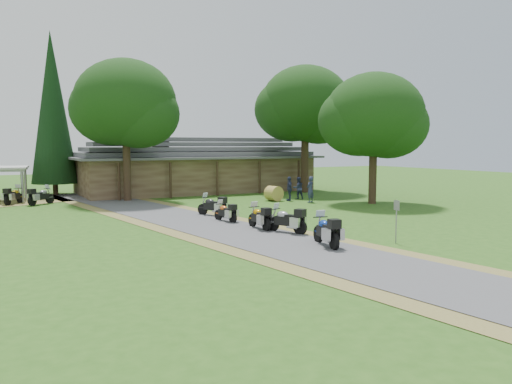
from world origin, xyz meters
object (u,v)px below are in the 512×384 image
lodge (197,164)px  motorcycle_row_b (286,219)px  motorcycle_row_d (225,211)px  motorcycle_carport_a (14,195)px  motorcycle_carport_b (41,195)px  motorcycle_row_c (259,216)px  hay_bale (274,193)px  motorcycle_row_e (212,205)px  motorcycle_row_a (326,229)px

lodge → motorcycle_row_b: bearing=-101.2°
motorcycle_row_b → motorcycle_row_d: motorcycle_row_b is taller
lodge → motorcycle_row_b: (-4.39, -22.16, -1.77)m
motorcycle_row_d → motorcycle_carport_a: size_ratio=0.85×
motorcycle_carport_b → motorcycle_carport_a: bearing=108.1°
motorcycle_row_b → motorcycle_row_c: bearing=-3.6°
motorcycle_row_d → motorcycle_carport_a: (-9.65, 14.46, 0.10)m
lodge → motorcycle_carport_a: 15.47m
lodge → motorcycle_carport_b: lodge is taller
motorcycle_row_b → motorcycle_carport_a: (-10.67, 19.04, -0.01)m
motorcycle_row_c → motorcycle_row_d: size_ratio=1.13×
motorcycle_row_b → hay_bale: bearing=-51.9°
motorcycle_row_b → motorcycle_row_e: size_ratio=1.03×
motorcycle_row_c → motorcycle_row_e: (-0.18, 5.33, 0.01)m
motorcycle_row_c → motorcycle_row_e: motorcycle_row_e is taller
motorcycle_row_a → motorcycle_carport_b: size_ratio=1.06×
lodge → hay_bale: (2.09, -10.09, -1.89)m
motorcycle_row_c → motorcycle_carport_a: size_ratio=0.97×
lodge → motorcycle_row_c: bearing=-103.6°
motorcycle_row_c → motorcycle_row_e: 5.33m
motorcycle_row_d → hay_bale: 10.59m
lodge → motorcycle_carport_b: 14.18m
hay_bale → motorcycle_row_e: bearing=-144.5°
lodge → motorcycle_row_d: (-5.40, -17.58, -1.88)m
lodge → motorcycle_carport_b: bearing=-162.1°
motorcycle_carport_a → motorcycle_row_d: bearing=-112.6°
motorcycle_carport_b → hay_bale: size_ratio=1.74×
motorcycle_row_b → hay_bale: (6.48, 12.06, -0.12)m
motorcycle_row_a → motorcycle_carport_b: 23.00m
lodge → motorcycle_row_b: 22.66m
motorcycle_row_e → hay_bale: motorcycle_row_e is taller
motorcycle_row_b → motorcycle_row_c: (-0.58, 1.58, -0.03)m
motorcycle_carport_b → hay_bale: (15.48, -5.78, -0.10)m
hay_bale → motorcycle_row_b: bearing=-118.2°
motorcycle_row_c → motorcycle_carport_b: bearing=28.9°
lodge → motorcycle_row_c: lodge is taller
motorcycle_row_d → motorcycle_row_e: motorcycle_row_e is taller
motorcycle_row_a → motorcycle_row_e: size_ratio=1.07×
motorcycle_row_d → hay_bale: size_ratio=1.49×
lodge → motorcycle_row_c: (-4.96, -20.57, -1.81)m
motorcycle_carport_a → hay_bale: 18.51m
motorcycle_row_a → motorcycle_row_b: 3.42m
motorcycle_row_c → hay_bale: 12.63m
lodge → hay_bale: 10.48m
hay_bale → motorcycle_carport_a: bearing=157.9°
motorcycle_carport_a → lodge: bearing=-44.7°
lodge → motorcycle_row_d: 18.48m
motorcycle_carport_b → motorcycle_row_c: bearing=-98.8°
motorcycle_row_d → motorcycle_carport_b: motorcycle_carport_b is taller
motorcycle_row_a → motorcycle_row_d: 8.04m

